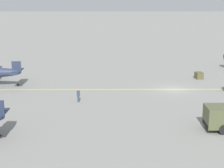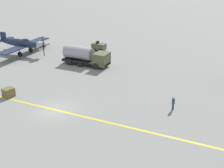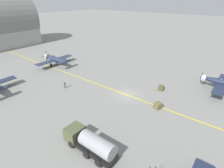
# 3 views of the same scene
# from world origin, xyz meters

# --- Properties ---
(ground_plane) EXTENTS (400.00, 400.00, 0.00)m
(ground_plane) POSITION_xyz_m (0.00, 0.00, 0.00)
(ground_plane) COLOR gray
(taxiway_stripe) EXTENTS (0.30, 160.00, 0.01)m
(taxiway_stripe) POSITION_xyz_m (0.00, 0.00, 0.00)
(taxiway_stripe) COLOR yellow
(taxiway_stripe) RESTS_ON ground
(airplane_far_center) EXTENTS (12.00, 9.98, 3.77)m
(airplane_far_center) POSITION_xyz_m (1.81, 26.56, 2.01)
(airplane_far_center) COLOR #2B364F
(airplane_far_center) RESTS_ON ground
(airplane_near_right) EXTENTS (12.00, 9.98, 3.65)m
(airplane_near_right) POSITION_xyz_m (14.20, -15.90, 2.01)
(airplane_near_right) COLOR #222C46
(airplane_near_right) RESTS_ON ground
(fuel_tanker) EXTENTS (2.67, 8.00, 2.98)m
(fuel_tanker) POSITION_xyz_m (-15.59, -4.51, 1.51)
(fuel_tanker) COLOR black
(fuel_tanker) RESTS_ON ground
(ground_crew_walking) EXTENTS (0.36, 0.36, 1.64)m
(ground_crew_walking) POSITION_xyz_m (-5.99, 12.68, 0.90)
(ground_crew_walking) COLOR #334256
(ground_crew_walking) RESTS_ON ground
(supply_crate_by_tanker) EXTENTS (1.43, 1.26, 1.04)m
(supply_crate_by_tanker) POSITION_xyz_m (6.44, -5.02, 0.52)
(supply_crate_by_tanker) COLOR brown
(supply_crate_by_tanker) RESTS_ON ground
(supply_crate_mid_lane) EXTENTS (1.62, 1.46, 1.13)m
(supply_crate_mid_lane) POSITION_xyz_m (-0.62, -7.49, 0.56)
(supply_crate_mid_lane) COLOR brown
(supply_crate_mid_lane) RESTS_ON ground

